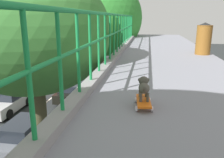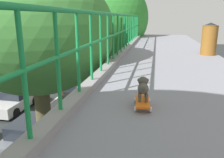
{
  "view_description": "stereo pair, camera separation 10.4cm",
  "coord_description": "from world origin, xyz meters",
  "px_view_note": "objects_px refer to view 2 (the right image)",
  "views": [
    {
      "loc": [
        0.65,
        -1.27,
        6.45
      ],
      "look_at": [
        0.17,
        1.82,
        5.6
      ],
      "focal_mm": 36.53,
      "sensor_mm": 36.0,
      "label": 1
    },
    {
      "loc": [
        0.76,
        -1.25,
        6.45
      ],
      "look_at": [
        0.17,
        1.82,
        5.6
      ],
      "focal_mm": 36.53,
      "sensor_mm": 36.0,
      "label": 2
    }
  ],
  "objects_px": {
    "car_silver_sixth": "(16,101)",
    "small_dog": "(143,86)",
    "litter_bin": "(209,39)",
    "toy_skateboard": "(143,102)",
    "city_bus": "(77,55)",
    "car_grey_fifth": "(31,132)",
    "car_black_seventh": "(79,90)"
  },
  "relations": [
    {
      "from": "car_silver_sixth",
      "to": "small_dog",
      "type": "height_order",
      "value": "small_dog"
    },
    {
      "from": "litter_bin",
      "to": "toy_skateboard",
      "type": "bearing_deg",
      "value": -110.24
    },
    {
      "from": "car_silver_sixth",
      "to": "city_bus",
      "type": "bearing_deg",
      "value": 90.18
    },
    {
      "from": "city_bus",
      "to": "litter_bin",
      "type": "height_order",
      "value": "litter_bin"
    },
    {
      "from": "car_grey_fifth",
      "to": "litter_bin",
      "type": "height_order",
      "value": "litter_bin"
    },
    {
      "from": "car_grey_fifth",
      "to": "litter_bin",
      "type": "xyz_separation_m",
      "value": [
        7.73,
        -2.43,
        5.15
      ]
    },
    {
      "from": "litter_bin",
      "to": "small_dog",
      "type": "bearing_deg",
      "value": -110.54
    },
    {
      "from": "car_silver_sixth",
      "to": "litter_bin",
      "type": "xyz_separation_m",
      "value": [
        11.27,
        -6.46,
        5.15
      ]
    },
    {
      "from": "car_silver_sixth",
      "to": "small_dog",
      "type": "xyz_separation_m",
      "value": [
        9.57,
        -10.99,
        4.92
      ]
    },
    {
      "from": "car_black_seventh",
      "to": "city_bus",
      "type": "distance_m",
      "value": 11.11
    },
    {
      "from": "toy_skateboard",
      "to": "small_dog",
      "type": "distance_m",
      "value": 0.19
    },
    {
      "from": "city_bus",
      "to": "small_dog",
      "type": "xyz_separation_m",
      "value": [
        9.61,
        -24.5,
        3.73
      ]
    },
    {
      "from": "car_black_seventh",
      "to": "small_dog",
      "type": "height_order",
      "value": "small_dog"
    },
    {
      "from": "toy_skateboard",
      "to": "small_dog",
      "type": "bearing_deg",
      "value": 92.49
    },
    {
      "from": "car_black_seventh",
      "to": "small_dog",
      "type": "relative_size",
      "value": 12.33
    },
    {
      "from": "city_bus",
      "to": "small_dog",
      "type": "distance_m",
      "value": 26.58
    },
    {
      "from": "car_silver_sixth",
      "to": "car_black_seventh",
      "type": "distance_m",
      "value": 4.83
    },
    {
      "from": "car_black_seventh",
      "to": "city_bus",
      "type": "relative_size",
      "value": 0.36
    },
    {
      "from": "toy_skateboard",
      "to": "city_bus",
      "type": "bearing_deg",
      "value": 111.38
    },
    {
      "from": "car_grey_fifth",
      "to": "litter_bin",
      "type": "bearing_deg",
      "value": -17.49
    },
    {
      "from": "car_grey_fifth",
      "to": "city_bus",
      "type": "bearing_deg",
      "value": 101.55
    },
    {
      "from": "car_silver_sixth",
      "to": "toy_skateboard",
      "type": "distance_m",
      "value": 15.37
    },
    {
      "from": "small_dog",
      "to": "litter_bin",
      "type": "distance_m",
      "value": 4.85
    },
    {
      "from": "car_black_seventh",
      "to": "litter_bin",
      "type": "xyz_separation_m",
      "value": [
        7.58,
        -9.57,
        5.13
      ]
    },
    {
      "from": "car_silver_sixth",
      "to": "city_bus",
      "type": "distance_m",
      "value": 13.57
    },
    {
      "from": "small_dog",
      "to": "litter_bin",
      "type": "height_order",
      "value": "litter_bin"
    },
    {
      "from": "car_silver_sixth",
      "to": "toy_skateboard",
      "type": "xyz_separation_m",
      "value": [
        9.57,
        -11.05,
        4.73
      ]
    },
    {
      "from": "car_black_seventh",
      "to": "city_bus",
      "type": "bearing_deg",
      "value": 109.72
    },
    {
      "from": "car_grey_fifth",
      "to": "city_bus",
      "type": "distance_m",
      "value": 17.94
    },
    {
      "from": "toy_skateboard",
      "to": "car_silver_sixth",
      "type": "bearing_deg",
      "value": 130.9
    },
    {
      "from": "car_black_seventh",
      "to": "toy_skateboard",
      "type": "xyz_separation_m",
      "value": [
        5.89,
        -14.17,
        4.71
      ]
    },
    {
      "from": "car_grey_fifth",
      "to": "car_silver_sixth",
      "type": "xyz_separation_m",
      "value": [
        -3.54,
        4.02,
        -0.0
      ]
    }
  ]
}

